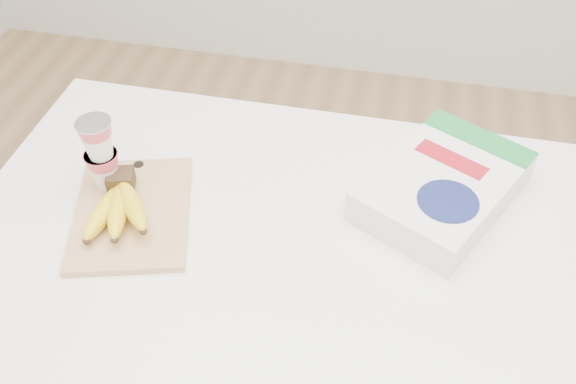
% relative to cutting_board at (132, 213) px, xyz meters
% --- Properties ---
extents(room, '(4.00, 4.00, 4.00)m').
position_rel_cutting_board_xyz_m(room, '(0.31, -0.02, 0.42)').
color(room, tan).
rests_on(room, ground).
extents(cutting_board, '(0.27, 0.33, 0.01)m').
position_rel_cutting_board_xyz_m(cutting_board, '(0.00, 0.00, 0.00)').
color(cutting_board, tan).
rests_on(cutting_board, table).
extents(bananas, '(0.14, 0.18, 0.06)m').
position_rel_cutting_board_xyz_m(bananas, '(-0.02, -0.01, 0.03)').
color(bananas, '#382816').
rests_on(bananas, cutting_board).
extents(yogurt_stack, '(0.07, 0.07, 0.15)m').
position_rel_cutting_board_xyz_m(yogurt_stack, '(-0.07, 0.05, 0.09)').
color(yogurt_stack, white).
rests_on(yogurt_stack, cutting_board).
extents(cereal_box, '(0.34, 0.38, 0.07)m').
position_rel_cutting_board_xyz_m(cereal_box, '(0.55, 0.16, 0.03)').
color(cereal_box, white).
rests_on(cereal_box, table).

